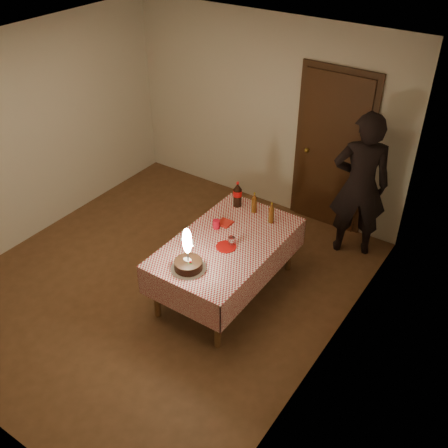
{
  "coord_description": "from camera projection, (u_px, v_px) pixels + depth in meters",
  "views": [
    {
      "loc": [
        3.2,
        -3.42,
        4.02
      ],
      "look_at": [
        0.7,
        0.26,
        0.95
      ],
      "focal_mm": 42.0,
      "sensor_mm": 36.0,
      "label": 1
    }
  ],
  "objects": [
    {
      "name": "ground",
      "position": [
        162.0,
        283.0,
        6.09
      ],
      "size": [
        4.0,
        4.5,
        0.01
      ],
      "primitive_type": "cube",
      "color": "brown",
      "rests_on": "ground"
    },
    {
      "name": "room_shell",
      "position": [
        158.0,
        153.0,
        5.19
      ],
      "size": [
        4.04,
        4.54,
        2.62
      ],
      "color": "beige",
      "rests_on": "ground"
    },
    {
      "name": "dining_table",
      "position": [
        227.0,
        248.0,
        5.64
      ],
      "size": [
        1.02,
        1.72,
        0.7
      ],
      "color": "brown",
      "rests_on": "ground"
    },
    {
      "name": "birthday_cake",
      "position": [
        188.0,
        259.0,
        5.15
      ],
      "size": [
        0.36,
        0.36,
        0.49
      ],
      "color": "white",
      "rests_on": "dining_table"
    },
    {
      "name": "red_plate",
      "position": [
        226.0,
        247.0,
        5.5
      ],
      "size": [
        0.22,
        0.22,
        0.01
      ],
      "primitive_type": "cylinder",
      "color": "#AD0D0C",
      "rests_on": "dining_table"
    },
    {
      "name": "red_cup",
      "position": [
        216.0,
        224.0,
        5.76
      ],
      "size": [
        0.08,
        0.08,
        0.1
      ],
      "primitive_type": "cylinder",
      "color": "red",
      "rests_on": "dining_table"
    },
    {
      "name": "clear_cup",
      "position": [
        232.0,
        241.0,
        5.52
      ],
      "size": [
        0.07,
        0.07,
        0.09
      ],
      "primitive_type": "cylinder",
      "color": "silver",
      "rests_on": "dining_table"
    },
    {
      "name": "napkin_stack",
      "position": [
        225.0,
        223.0,
        5.85
      ],
      "size": [
        0.15,
        0.15,
        0.02
      ],
      "primitive_type": "cube",
      "color": "#B41D14",
      "rests_on": "dining_table"
    },
    {
      "name": "cola_bottle",
      "position": [
        238.0,
        194.0,
        6.09
      ],
      "size": [
        0.1,
        0.1,
        0.32
      ],
      "color": "black",
      "rests_on": "dining_table"
    },
    {
      "name": "amber_bottle_left",
      "position": [
        254.0,
        203.0,
        6.0
      ],
      "size": [
        0.06,
        0.06,
        0.25
      ],
      "color": "#613510",
      "rests_on": "dining_table"
    },
    {
      "name": "amber_bottle_right",
      "position": [
        271.0,
        213.0,
        5.82
      ],
      "size": [
        0.06,
        0.06,
        0.25
      ],
      "color": "#613510",
      "rests_on": "dining_table"
    },
    {
      "name": "photographer",
      "position": [
        360.0,
        185.0,
        6.11
      ],
      "size": [
        0.79,
        0.69,
        1.84
      ],
      "color": "black",
      "rests_on": "ground"
    }
  ]
}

